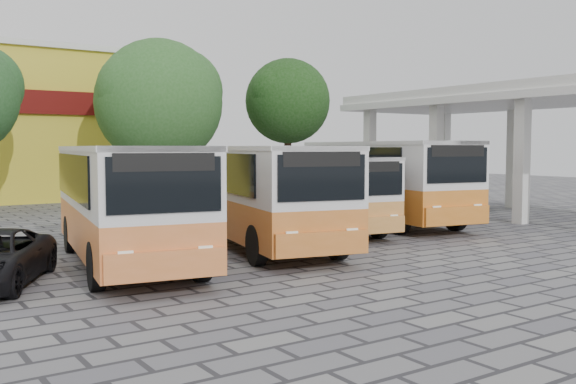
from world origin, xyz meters
TOP-DOWN VIEW (x-y plane):
  - ground at (0.00, 0.00)m, footprint 90.00×90.00m
  - terminal_shelter at (10.50, 4.00)m, footprint 6.80×15.80m
  - bus_far_left at (-7.60, 1.88)m, footprint 3.84×8.48m
  - bus_centre_left at (-3.35, 2.35)m, footprint 4.19×8.57m
  - bus_centre_right at (0.12, 4.37)m, footprint 3.37×7.54m
  - bus_far_right at (3.52, 4.74)m, footprint 4.13×9.02m
  - tree_middle at (-0.65, 16.20)m, footprint 6.46×6.15m
  - tree_right at (6.20, 15.17)m, footprint 4.74×4.51m

SIDE VIEW (x-z plane):
  - ground at x=0.00m, z-range 0.00..0.00m
  - bus_centre_right at x=0.12m, z-range 0.21..2.82m
  - bus_far_left at x=-7.60m, z-range 0.23..3.16m
  - bus_centre_left at x=-3.35m, z-range 0.23..3.17m
  - bus_far_right at x=3.52m, z-range 0.24..3.36m
  - terminal_shelter at x=10.50m, z-range 2.21..7.61m
  - tree_middle at x=-0.65m, z-range 1.20..9.35m
  - tree_right at x=6.20m, z-range 1.69..9.31m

